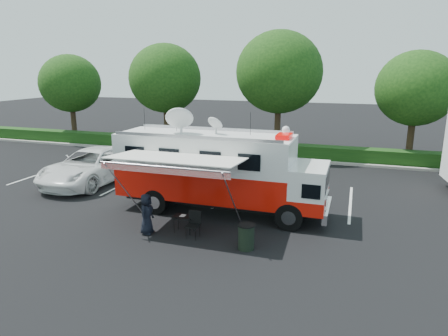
# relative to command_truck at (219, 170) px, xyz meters

# --- Properties ---
(ground_plane) EXTENTS (120.00, 120.00, 0.00)m
(ground_plane) POSITION_rel_command_truck_xyz_m (0.08, 0.00, -1.90)
(ground_plane) COLOR black
(ground_plane) RESTS_ON ground
(back_border) EXTENTS (60.00, 6.14, 8.87)m
(back_border) POSITION_rel_command_truck_xyz_m (1.22, 12.90, 3.10)
(back_border) COLOR #9E998E
(back_border) RESTS_ON ground_plane
(stall_lines) EXTENTS (24.12, 5.50, 0.01)m
(stall_lines) POSITION_rel_command_truck_xyz_m (-0.42, 3.00, -1.90)
(stall_lines) COLOR silver
(stall_lines) RESTS_ON ground_plane
(command_truck) EXTENTS (9.26, 2.55, 4.45)m
(command_truck) POSITION_rel_command_truck_xyz_m (0.00, 0.00, 0.00)
(command_truck) COLOR black
(command_truck) RESTS_ON ground_plane
(awning) EXTENTS (5.05, 2.61, 3.05)m
(awning) POSITION_rel_command_truck_xyz_m (-0.83, -2.64, 0.96)
(awning) COLOR silver
(awning) RESTS_ON ground_plane
(white_suv) EXTENTS (3.31, 6.80, 1.86)m
(white_suv) POSITION_rel_command_truck_xyz_m (-8.28, 2.27, -1.90)
(white_suv) COLOR white
(white_suv) RESTS_ON ground_plane
(person) EXTENTS (0.58, 0.82, 1.60)m
(person) POSITION_rel_command_truck_xyz_m (-1.86, -3.14, -1.90)
(person) COLOR black
(person) RESTS_ON ground_plane
(folding_table) EXTENTS (0.79, 0.57, 0.67)m
(folding_table) POSITION_rel_command_truck_xyz_m (-0.55, -2.60, -1.29)
(folding_table) COLOR black
(folding_table) RESTS_ON ground_plane
(folding_chair) EXTENTS (0.50, 0.52, 1.03)m
(folding_chair) POSITION_rel_command_truck_xyz_m (0.00, -2.89, -1.29)
(folding_chair) COLOR black
(folding_chair) RESTS_ON ground_plane
(trash_bin) EXTENTS (0.62, 0.62, 0.92)m
(trash_bin) POSITION_rel_command_truck_xyz_m (2.16, -3.28, -1.44)
(trash_bin) COLOR black
(trash_bin) RESTS_ON ground_plane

